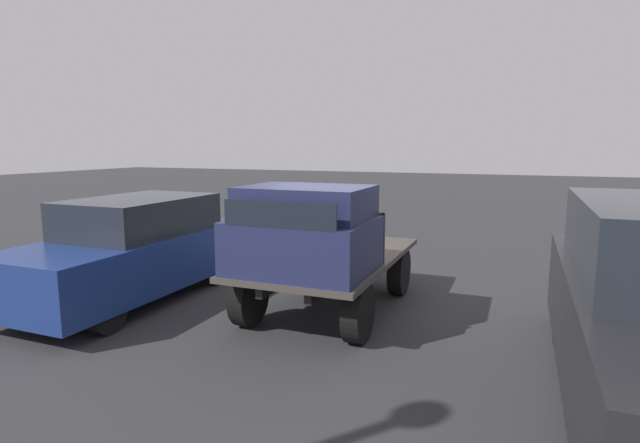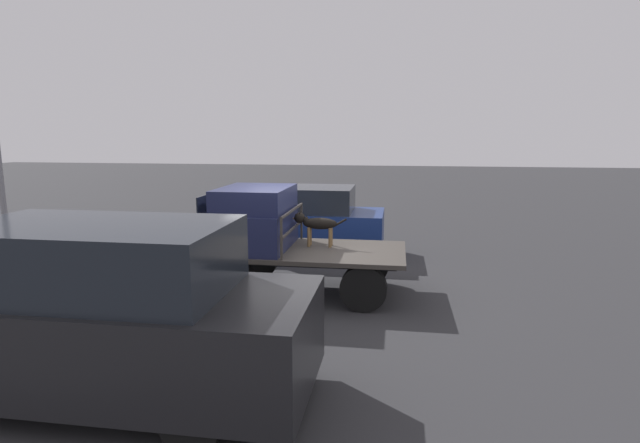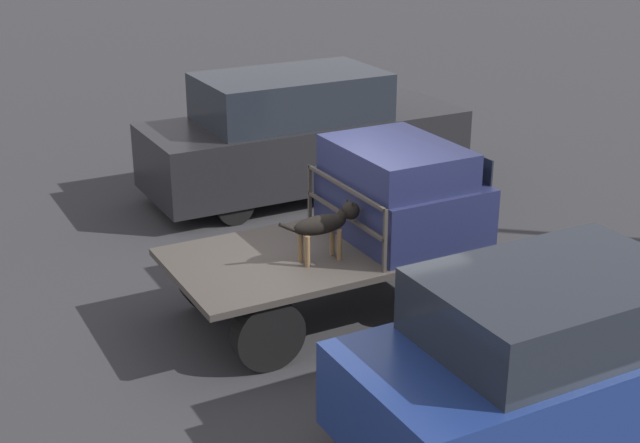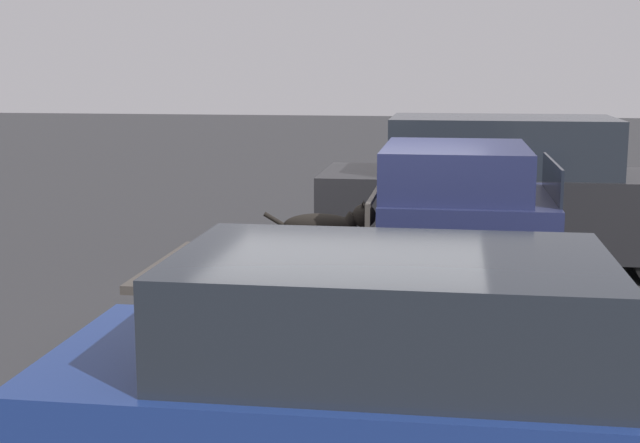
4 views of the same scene
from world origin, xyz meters
name	(u,v)px [view 3 (image 3 of 4)]	position (x,y,z in m)	size (l,w,h in m)	color
ground_plane	(326,313)	(0.00, 0.00, 0.00)	(80.00, 80.00, 0.00)	#2D2D30
flatbed_truck	(326,267)	(0.00, 0.00, 0.62)	(3.76, 1.98, 0.87)	black
truck_cab	(401,191)	(1.04, 0.00, 1.42)	(1.51, 1.86, 1.16)	#1E2347
truck_headboard	(345,205)	(0.25, 0.00, 1.37)	(0.04, 1.86, 0.75)	#3D3833
dog	(328,223)	(-0.14, -0.29, 1.32)	(1.07, 0.23, 0.69)	brown
parked_sedan	(563,354)	(0.77, -3.25, 0.85)	(4.41, 1.80, 1.71)	black
parked_pickup_far	(302,135)	(1.80, 4.16, 1.00)	(5.39, 1.93, 2.06)	black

